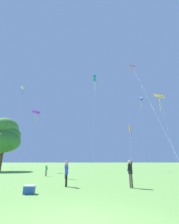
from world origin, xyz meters
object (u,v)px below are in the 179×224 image
object	(u,v)px
tree_right_cluster	(5,136)
kite_blue_delta	(141,99)
kite_white_distant	(22,87)
kite_teal_box	(95,79)
kite_yellow_diamond	(159,99)
picnic_cooler	(29,189)
person_child_small	(46,169)
kite_orange_box	(130,128)
person_in_red_shirt	(67,172)
kite_purple_streamer	(36,115)
person_in_blue_jacket	(66,168)
kite_red_high	(134,71)
person_near_tree	(130,171)

from	to	relation	value
tree_right_cluster	kite_blue_delta	bearing A→B (deg)	28.29
kite_white_distant	kite_teal_box	size ratio (longest dim) A/B	0.74
kite_blue_delta	kite_yellow_diamond	bearing A→B (deg)	-97.28
kite_yellow_diamond	picnic_cooler	bearing A→B (deg)	-131.38
kite_blue_delta	picnic_cooler	distance (m)	49.99
kite_white_distant	person_child_small	size ratio (longest dim) A/B	14.79
kite_orange_box	person_in_red_shirt	bearing A→B (deg)	-119.56
kite_white_distant	tree_right_cluster	bearing A→B (deg)	-115.06
kite_blue_delta	person_child_small	bearing A→B (deg)	-129.58
kite_yellow_diamond	kite_purple_streamer	world-z (taller)	kite_purple_streamer
kite_blue_delta	person_in_blue_jacket	size ratio (longest dim) A/B	13.30
kite_yellow_diamond	kite_orange_box	world-z (taller)	kite_yellow_diamond
kite_orange_box	tree_right_cluster	size ratio (longest dim) A/B	0.86
person_in_blue_jacket	tree_right_cluster	distance (m)	19.65
kite_orange_box	tree_right_cluster	bearing A→B (deg)	179.51
kite_red_high	person_in_red_shirt	size ratio (longest dim) A/B	10.27
person_in_blue_jacket	picnic_cooler	size ratio (longest dim) A/B	2.91
kite_yellow_diamond	kite_teal_box	bearing A→B (deg)	159.19
picnic_cooler	kite_red_high	bearing A→B (deg)	44.96
tree_right_cluster	picnic_cooler	distance (m)	24.72
kite_red_high	person_in_red_shirt	distance (m)	17.72
kite_teal_box	person_near_tree	size ratio (longest dim) A/B	14.05
person_near_tree	picnic_cooler	world-z (taller)	person_near_tree
kite_purple_streamer	person_near_tree	xyz separation A→B (m)	(18.32, -34.39, -14.17)
kite_teal_box	kite_yellow_diamond	bearing A→B (deg)	-20.81
picnic_cooler	kite_orange_box	bearing A→B (deg)	59.68
kite_purple_streamer	tree_right_cluster	bearing A→B (deg)	-90.90
kite_red_high	tree_right_cluster	bearing A→B (deg)	155.50
kite_white_distant	picnic_cooler	size ratio (longest dim) A/B	30.50
kite_teal_box	picnic_cooler	size ratio (longest dim) A/B	41.08
kite_red_high	person_near_tree	xyz separation A→B (m)	(-4.06, -8.39, -13.39)
person_child_small	person_in_red_shirt	bearing A→B (deg)	-67.37
kite_yellow_diamond	person_near_tree	size ratio (longest dim) A/B	9.61
kite_orange_box	picnic_cooler	world-z (taller)	kite_orange_box
person_child_small	kite_blue_delta	bearing A→B (deg)	50.42
person_near_tree	person_in_blue_jacket	distance (m)	7.43
person_near_tree	kite_orange_box	bearing A→B (deg)	72.80
kite_purple_streamer	picnic_cooler	size ratio (longest dim) A/B	28.29
kite_orange_box	person_in_blue_jacket	world-z (taller)	kite_orange_box
kite_orange_box	person_in_blue_jacket	size ratio (longest dim) A/B	4.88
kite_red_high	tree_right_cluster	size ratio (longest dim) A/B	1.64
kite_orange_box	kite_white_distant	xyz separation A→B (m)	(-23.35, 2.23, 9.83)
tree_right_cluster	kite_orange_box	bearing A→B (deg)	-0.49
kite_yellow_diamond	person_in_blue_jacket	xyz separation A→B (m)	(-18.87, -15.42, -14.13)
person_in_red_shirt	tree_right_cluster	bearing A→B (deg)	128.08
kite_orange_box	picnic_cooler	bearing A→B (deg)	-120.32
person_child_small	kite_white_distant	bearing A→B (deg)	129.25
kite_purple_streamer	picnic_cooler	xyz separation A→B (m)	(12.19, -36.17, -15.00)
person_child_small	tree_right_cluster	world-z (taller)	tree_right_cluster
kite_red_high	kite_blue_delta	distance (m)	32.21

